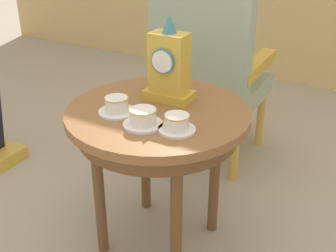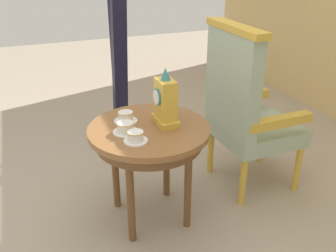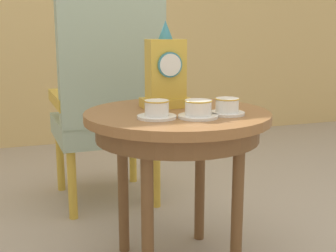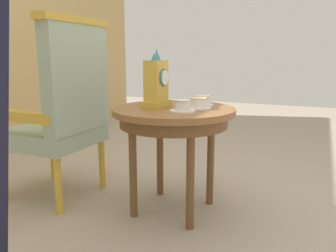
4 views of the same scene
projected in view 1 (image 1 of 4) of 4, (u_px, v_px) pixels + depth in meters
ground_plane at (149, 241)px, 1.93m from camera, size 10.00×10.00×0.00m
side_table at (158, 127)px, 1.70m from camera, size 0.70×0.70×0.62m
teacup_left at (117, 106)px, 1.62m from camera, size 0.14×0.14×0.06m
teacup_right at (143, 118)px, 1.53m from camera, size 0.14×0.14×0.06m
teacup_center at (177, 124)px, 1.50m from camera, size 0.13×0.13×0.06m
mantel_clock at (169, 67)px, 1.69m from camera, size 0.19×0.11×0.34m
armchair at (208, 61)px, 2.29m from camera, size 0.56×0.54×1.14m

